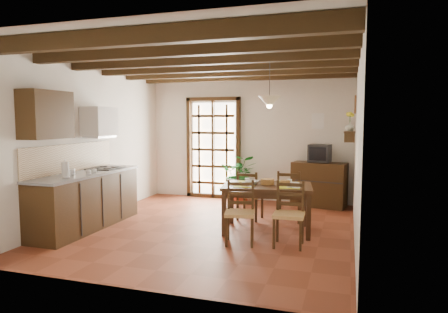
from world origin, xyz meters
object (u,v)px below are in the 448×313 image
at_px(chair_far_left, 250,204).
at_px(pendant_lamp, 269,101).
at_px(chair_near_left, 240,224).
at_px(potted_plant, 240,176).
at_px(sideboard, 319,184).
at_px(chair_far_right, 289,205).
at_px(dining_table, 267,191).
at_px(chair_near_right, 289,226).
at_px(crt_tv, 320,153).
at_px(kitchen_counter, 87,199).

xyz_separation_m(chair_far_left, pendant_lamp, (0.44, -0.55, 1.80)).
height_order(chair_near_left, potted_plant, potted_plant).
bearing_deg(chair_near_left, sideboard, 60.71).
height_order(chair_far_right, pendant_lamp, pendant_lamp).
xyz_separation_m(dining_table, sideboard, (0.65, 2.13, -0.20)).
height_order(chair_far_left, sideboard, sideboard).
height_order(dining_table, chair_near_right, chair_near_right).
xyz_separation_m(chair_near_right, chair_far_right, (-0.20, 1.40, -0.00)).
distance_m(chair_near_right, crt_tv, 2.90).
distance_m(dining_table, chair_far_left, 0.88).
bearing_deg(kitchen_counter, potted_plant, 56.45).
bearing_deg(chair_near_right, chair_far_right, 96.13).
xyz_separation_m(dining_table, chair_far_right, (0.24, 0.75, -0.37)).
bearing_deg(chair_far_right, dining_table, 68.75).
distance_m(dining_table, crt_tv, 2.27).
bearing_deg(pendant_lamp, kitchen_counter, -164.58).
distance_m(chair_near_right, potted_plant, 3.13).
height_order(chair_far_left, crt_tv, crt_tv).
xyz_separation_m(potted_plant, pendant_lamp, (1.03, -1.99, 1.51)).
distance_m(chair_near_left, chair_near_right, 0.69).
bearing_deg(crt_tv, chair_far_right, -97.42).
bearing_deg(chair_far_left, pendant_lamp, 135.70).
height_order(crt_tv, pendant_lamp, pendant_lamp).
height_order(kitchen_counter, potted_plant, potted_plant).
height_order(kitchen_counter, dining_table, kitchen_counter).
distance_m(dining_table, sideboard, 2.24).
relative_size(sideboard, pendant_lamp, 1.26).
bearing_deg(chair_far_left, chair_far_right, -165.16).
bearing_deg(pendant_lamp, potted_plant, 117.27).
height_order(kitchen_counter, chair_near_left, kitchen_counter).
height_order(kitchen_counter, chair_far_left, kitchen_counter).
bearing_deg(dining_table, kitchen_counter, -174.36).
bearing_deg(chair_near_left, crt_tv, 60.68).
bearing_deg(crt_tv, pendant_lamp, -98.75).
bearing_deg(chair_far_right, potted_plant, -49.81).
xyz_separation_m(dining_table, pendant_lamp, (-0.00, 0.10, 1.42)).
relative_size(chair_far_right, potted_plant, 0.41).
bearing_deg(chair_far_right, crt_tv, -109.72).
relative_size(chair_near_left, potted_plant, 0.41).
bearing_deg(chair_near_left, potted_plant, 93.43).
relative_size(chair_far_left, chair_far_right, 0.97).
bearing_deg(pendant_lamp, chair_near_right, -59.62).
distance_m(chair_near_right, sideboard, 2.80).
xyz_separation_m(chair_far_right, crt_tv, (0.41, 1.38, 0.82)).
xyz_separation_m(kitchen_counter, chair_far_left, (2.43, 1.34, -0.20)).
relative_size(dining_table, chair_far_left, 1.70).
distance_m(chair_near_left, chair_far_left, 1.41).
height_order(chair_far_right, sideboard, sideboard).
relative_size(kitchen_counter, chair_far_right, 2.50).
xyz_separation_m(kitchen_counter, chair_near_left, (2.63, -0.06, -0.19)).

